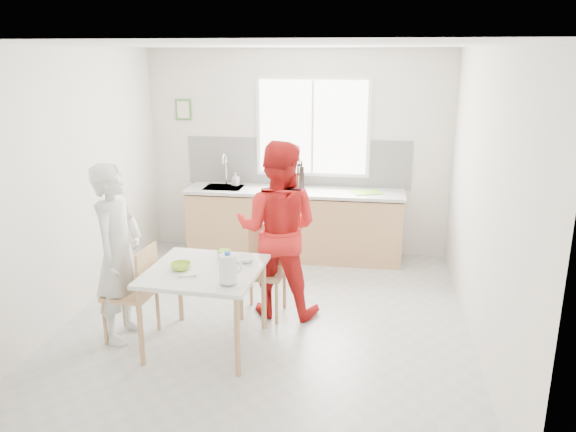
% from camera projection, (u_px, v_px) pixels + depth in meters
% --- Properties ---
extents(ground, '(4.50, 4.50, 0.00)m').
position_uv_depth(ground, '(267.00, 322.00, 5.70)').
color(ground, '#B7B7B2').
rests_on(ground, ground).
extents(room_shell, '(4.50, 4.50, 4.50)m').
position_uv_depth(room_shell, '(265.00, 163.00, 5.24)').
color(room_shell, silver).
rests_on(room_shell, ground).
extents(window, '(1.50, 0.06, 1.30)m').
position_uv_depth(window, '(313.00, 127.00, 7.31)').
color(window, white).
rests_on(window, room_shell).
extents(backsplash, '(3.00, 0.02, 0.65)m').
position_uv_depth(backsplash, '(298.00, 163.00, 7.49)').
color(backsplash, white).
rests_on(backsplash, room_shell).
extents(picture_frame, '(0.22, 0.03, 0.28)m').
position_uv_depth(picture_frame, '(183.00, 110.00, 7.52)').
color(picture_frame, '#4D853C').
rests_on(picture_frame, room_shell).
extents(kitchen_counter, '(2.84, 0.64, 1.37)m').
position_uv_depth(kitchen_counter, '(294.00, 227.00, 7.44)').
color(kitchen_counter, tan).
rests_on(kitchen_counter, ground).
extents(dining_table, '(1.05, 1.05, 0.76)m').
position_uv_depth(dining_table, '(204.00, 277.00, 5.06)').
color(dining_table, white).
rests_on(dining_table, ground).
extents(chair_left, '(0.45, 0.45, 0.92)m').
position_uv_depth(chair_left, '(136.00, 289.00, 5.25)').
color(chair_left, tan).
rests_on(chair_left, ground).
extents(chair_far, '(0.45, 0.45, 0.93)m').
position_uv_depth(chair_far, '(265.00, 265.00, 5.81)').
color(chair_far, tan).
rests_on(chair_far, ground).
extents(person_white, '(0.44, 0.64, 1.70)m').
position_uv_depth(person_white, '(118.00, 253.00, 5.19)').
color(person_white, silver).
rests_on(person_white, ground).
extents(person_red, '(0.92, 0.74, 1.82)m').
position_uv_depth(person_red, '(278.00, 230.00, 5.69)').
color(person_red, red).
rests_on(person_red, ground).
extents(bowl_green, '(0.20, 0.20, 0.06)m').
position_uv_depth(bowl_green, '(181.00, 266.00, 5.03)').
color(bowl_green, '#9DD431').
rests_on(bowl_green, dining_table).
extents(bowl_white, '(0.20, 0.20, 0.05)m').
position_uv_depth(bowl_white, '(244.00, 259.00, 5.21)').
color(bowl_white, white).
rests_on(bowl_white, dining_table).
extents(milk_jug, '(0.21, 0.15, 0.27)m').
position_uv_depth(milk_jug, '(228.00, 268.00, 4.67)').
color(milk_jug, white).
rests_on(milk_jug, dining_table).
extents(green_box, '(0.11, 0.11, 0.09)m').
position_uv_depth(green_box, '(224.00, 255.00, 5.27)').
color(green_box, '#87D030').
rests_on(green_box, dining_table).
extents(spoon, '(0.16, 0.06, 0.01)m').
position_uv_depth(spoon, '(186.00, 276.00, 4.85)').
color(spoon, '#A5A5AA').
rests_on(spoon, dining_table).
extents(cutting_board, '(0.41, 0.35, 0.01)m').
position_uv_depth(cutting_board, '(367.00, 192.00, 7.13)').
color(cutting_board, '#77BE2B').
rests_on(cutting_board, kitchen_counter).
extents(wine_bottle_a, '(0.07, 0.07, 0.32)m').
position_uv_depth(wine_bottle_a, '(299.00, 175.00, 7.40)').
color(wine_bottle_a, black).
rests_on(wine_bottle_a, kitchen_counter).
extents(wine_bottle_b, '(0.07, 0.07, 0.30)m').
position_uv_depth(wine_bottle_b, '(302.00, 178.00, 7.31)').
color(wine_bottle_b, black).
rests_on(wine_bottle_b, kitchen_counter).
extents(jar_amber, '(0.06, 0.06, 0.16)m').
position_uv_depth(jar_amber, '(300.00, 182.00, 7.39)').
color(jar_amber, brown).
rests_on(jar_amber, kitchen_counter).
extents(soap_bottle, '(0.10, 0.10, 0.17)m').
position_uv_depth(soap_bottle, '(236.00, 179.00, 7.52)').
color(soap_bottle, '#999999').
rests_on(soap_bottle, kitchen_counter).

